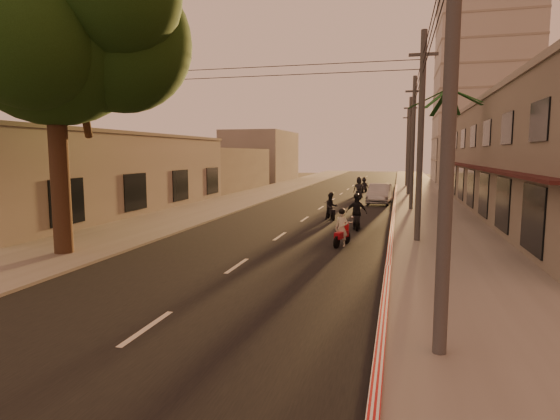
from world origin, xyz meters
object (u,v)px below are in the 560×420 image
at_px(scooter_far_a, 359,189).
at_px(parked_car, 380,194).
at_px(scooter_mid_b, 356,213).
at_px(scooter_mid_a, 331,207).
at_px(broadleaf_tree, 63,26).
at_px(palm_tree, 449,96).
at_px(scooter_red, 342,229).
at_px(scooter_far_b, 364,186).

relative_size(scooter_far_a, parked_car, 0.41).
height_order(scooter_mid_b, scooter_far_a, scooter_far_a).
height_order(scooter_mid_a, parked_car, scooter_mid_a).
distance_m(broadleaf_tree, parked_car, 25.46).
height_order(broadleaf_tree, scooter_far_a, broadleaf_tree).
height_order(palm_tree, scooter_far_a, palm_tree).
distance_m(palm_tree, scooter_mid_b, 9.30).
distance_m(scooter_mid_a, scooter_mid_b, 3.64).
bearing_deg(scooter_mid_b, parked_car, 79.09).
distance_m(broadleaf_tree, scooter_red, 13.13).
height_order(broadleaf_tree, palm_tree, broadleaf_tree).
bearing_deg(palm_tree, broadleaf_tree, -136.52).
xyz_separation_m(broadleaf_tree, scooter_mid_b, (9.90, 8.89, -7.63)).
height_order(scooter_red, scooter_far_a, scooter_far_a).
relative_size(palm_tree, parked_car, 1.73).
relative_size(broadleaf_tree, scooter_far_a, 6.18).
xyz_separation_m(scooter_mid_a, scooter_far_a, (0.55, 12.85, 0.11)).
distance_m(broadleaf_tree, scooter_mid_b, 15.34).
bearing_deg(scooter_mid_a, scooter_red, -101.24).
bearing_deg(parked_car, scooter_mid_a, -100.82).
xyz_separation_m(scooter_red, scooter_far_a, (-1.02, 20.67, 0.14)).
xyz_separation_m(broadleaf_tree, palm_tree, (14.61, 13.86, -1.33)).
relative_size(broadleaf_tree, scooter_mid_b, 6.33).
distance_m(scooter_red, scooter_mid_a, 7.97).
bearing_deg(broadleaf_tree, scooter_far_a, 70.79).
xyz_separation_m(scooter_mid_a, scooter_far_b, (0.49, 19.69, -0.03)).
height_order(scooter_mid_a, scooter_far_b, scooter_mid_a).
relative_size(scooter_far_b, parked_car, 0.33).
bearing_deg(scooter_mid_b, broadleaf_tree, -146.08).
bearing_deg(scooter_red, palm_tree, 78.44).
distance_m(palm_tree, scooter_red, 12.54).
xyz_separation_m(scooter_mid_a, scooter_mid_b, (1.76, -3.18, 0.10)).
bearing_deg(parked_car, scooter_mid_b, -89.82).
xyz_separation_m(broadleaf_tree, scooter_far_a, (8.69, 24.93, -7.61)).
height_order(broadleaf_tree, scooter_mid_b, broadleaf_tree).
bearing_deg(scooter_far_b, scooter_mid_b, -71.61).
bearing_deg(palm_tree, scooter_far_b, 108.47).
bearing_deg(scooter_far_a, scooter_mid_a, -89.00).
xyz_separation_m(scooter_far_a, parked_car, (1.87, -3.08, -0.10)).
relative_size(scooter_far_a, scooter_far_b, 1.25).
bearing_deg(scooter_far_b, broadleaf_tree, -89.99).
xyz_separation_m(scooter_mid_b, scooter_far_a, (-1.21, 16.04, 0.01)).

